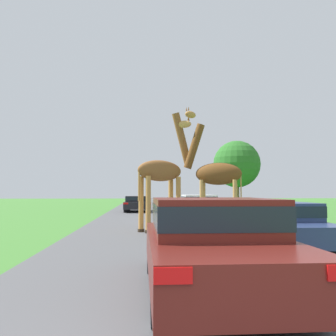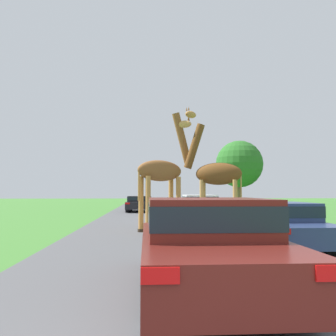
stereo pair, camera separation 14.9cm
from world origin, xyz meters
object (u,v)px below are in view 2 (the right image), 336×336
object	(u,v)px
car_queue_right	(139,203)
car_queue_left	(200,207)
tree_centre_back	(239,164)
car_lead_maroon	(207,243)
car_far_ahead	(280,223)
giraffe_near_road	(164,173)
giraffe_companion	(215,173)

from	to	relation	value
car_queue_right	car_queue_left	world-z (taller)	car_queue_left
car_queue_right	tree_centre_back	distance (m)	14.06
car_lead_maroon	tree_centre_back	size ratio (longest dim) A/B	0.65
car_lead_maroon	car_queue_left	bearing A→B (deg)	81.86
car_queue_left	car_far_ahead	distance (m)	8.52
car_queue_right	car_queue_left	bearing A→B (deg)	-71.41
car_lead_maroon	car_queue_right	distance (m)	22.32
car_queue_right	tree_centre_back	xyz separation A→B (m)	(10.27, 8.83, 3.77)
giraffe_near_road	giraffe_companion	world-z (taller)	giraffe_near_road
car_far_ahead	tree_centre_back	bearing A→B (deg)	77.27
car_queue_right	car_far_ahead	distance (m)	18.58
car_far_ahead	tree_centre_back	xyz separation A→B (m)	(6.08, 26.94, 3.76)
giraffe_near_road	car_far_ahead	xyz separation A→B (m)	(2.97, -4.35, -1.63)
car_lead_maroon	car_queue_right	size ratio (longest dim) A/B	1.03
giraffe_companion	car_lead_maroon	bearing A→B (deg)	-173.99
giraffe_companion	tree_centre_back	world-z (taller)	tree_centre_back
car_queue_left	tree_centre_back	bearing A→B (deg)	69.17
giraffe_near_road	car_lead_maroon	xyz separation A→B (m)	(0.22, -8.52, -1.54)
giraffe_companion	car_far_ahead	world-z (taller)	giraffe_companion
car_far_ahead	giraffe_companion	bearing A→B (deg)	102.94
car_lead_maroon	tree_centre_back	world-z (taller)	tree_centre_back
car_queue_right	car_lead_maroon	bearing A→B (deg)	-86.32
car_queue_left	tree_centre_back	distance (m)	20.11
car_lead_maroon	car_far_ahead	size ratio (longest dim) A/B	1.05
giraffe_companion	car_far_ahead	xyz separation A→B (m)	(0.97, -4.22, -1.62)
giraffe_near_road	giraffe_companion	distance (m)	2.01
giraffe_companion	car_lead_maroon	size ratio (longest dim) A/B	1.03
car_lead_maroon	tree_centre_back	bearing A→B (deg)	74.15
car_far_ahead	tree_centre_back	distance (m)	27.87
giraffe_near_road	car_far_ahead	size ratio (longest dim) A/B	1.20
car_queue_right	tree_centre_back	world-z (taller)	tree_centre_back
giraffe_near_road	car_queue_left	world-z (taller)	giraffe_near_road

